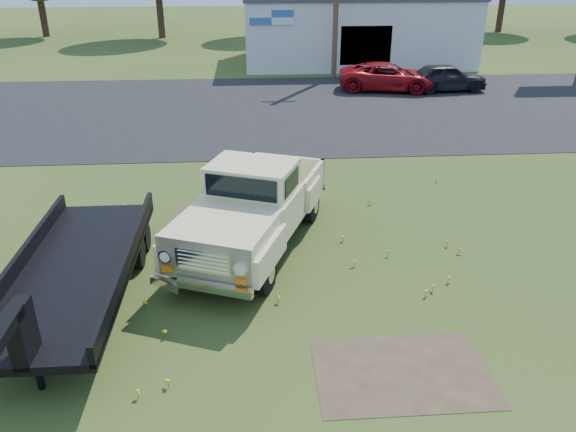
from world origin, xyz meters
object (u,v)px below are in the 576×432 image
object	(u,v)px
red_pickup	(388,77)
dark_sedan	(446,78)
vintage_pickup_truck	(253,206)
flatbed_trailer	(74,264)

from	to	relation	value
red_pickup	dark_sedan	xyz separation A→B (m)	(2.96, -0.37, 0.01)
vintage_pickup_truck	red_pickup	bearing A→B (deg)	88.11
vintage_pickup_truck	flatbed_trailer	world-z (taller)	vintage_pickup_truck
flatbed_trailer	red_pickup	bearing A→B (deg)	60.14
dark_sedan	vintage_pickup_truck	bearing A→B (deg)	144.56
vintage_pickup_truck	dark_sedan	size ratio (longest dim) A/B	1.46
red_pickup	dark_sedan	world-z (taller)	dark_sedan
red_pickup	dark_sedan	distance (m)	2.98
flatbed_trailer	red_pickup	xyz separation A→B (m)	(10.81, 18.84, -0.21)
flatbed_trailer	dark_sedan	world-z (taller)	flatbed_trailer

